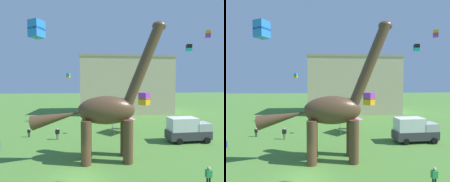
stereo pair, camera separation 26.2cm
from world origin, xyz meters
TOP-DOWN VIEW (x-y plane):
  - ground_plane at (0.00, 0.00)m, footprint 240.00×240.00m
  - dinosaur_sculpture at (2.47, 3.66)m, footprint 13.34×2.83m
  - parked_box_truck at (13.50, 8.21)m, footprint 5.67×2.39m
  - person_far_spectator at (-8.00, 12.23)m, footprint 0.47×0.21m
  - person_near_flyer at (9.74, -1.82)m, footprint 0.58×0.26m
  - person_strolling_adult at (-3.72, 10.68)m, footprint 0.60×0.26m
  - festival_canopy_tent at (5.55, 13.06)m, footprint 3.15×3.15m
  - kite_apex at (4.79, -1.88)m, footprint 0.85×0.85m
  - kite_mid_left at (18.81, 12.35)m, footprint 1.00×1.00m
  - kite_far_left at (-3.67, 21.18)m, footprint 0.72×0.72m
  - kite_far_right at (-2.54, -1.32)m, footprint 1.08×1.08m
  - kite_drifting at (19.15, 18.53)m, footprint 1.00×1.00m
  - kite_trailing at (9.56, 10.70)m, footprint 0.46×0.46m
  - background_building_block at (9.40, 32.82)m, footprint 23.10×11.28m

SIDE VIEW (x-z plane):
  - ground_plane at x=0.00m, z-range 0.00..0.00m
  - person_far_spectator at x=-8.00m, z-range 0.13..1.39m
  - person_near_flyer at x=9.74m, z-range 0.16..1.72m
  - person_strolling_adult at x=-3.72m, z-range 0.17..1.77m
  - parked_box_truck at x=13.50m, z-range 0.05..3.25m
  - festival_canopy_tent at x=5.55m, z-range 1.04..4.04m
  - dinosaur_sculpture at x=2.47m, z-range -1.93..12.01m
  - kite_apex at x=4.79m, z-range 6.23..7.09m
  - background_building_block at x=9.40m, z-range 0.01..14.37m
  - kite_far_left at x=-3.67m, z-range 8.75..9.58m
  - kite_far_right at x=-2.54m, z-range 10.82..11.96m
  - kite_trailing at x=9.56m, z-range 13.82..14.30m
  - kite_drifting at x=19.15m, z-range 13.72..14.98m
  - kite_mid_left at x=18.81m, z-range 14.73..15.78m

